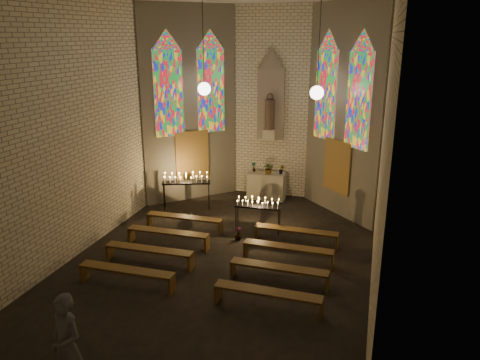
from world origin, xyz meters
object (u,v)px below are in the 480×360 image
at_px(votive_stand_right, 258,204).
at_px(visitor, 67,345).
at_px(altar, 266,186).
at_px(aisle_flower_pot, 238,234).
at_px(votive_stand_left, 186,180).

bearing_deg(votive_stand_right, visitor, -103.31).
height_order(votive_stand_right, visitor, visitor).
height_order(altar, aisle_flower_pot, altar).
relative_size(altar, votive_stand_left, 0.81).
bearing_deg(votive_stand_left, visitor, -100.31).
distance_m(altar, visitor, 10.77).
relative_size(aisle_flower_pot, votive_stand_right, 0.27).
distance_m(altar, votive_stand_left, 3.14).
bearing_deg(altar, votive_stand_right, -81.34).
bearing_deg(altar, visitor, -94.87).
bearing_deg(votive_stand_left, altar, 16.60).
relative_size(aisle_flower_pot, visitor, 0.21).
bearing_deg(votive_stand_right, aisle_flower_pot, -120.41).
relative_size(aisle_flower_pot, votive_stand_left, 0.23).
height_order(aisle_flower_pot, visitor, visitor).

